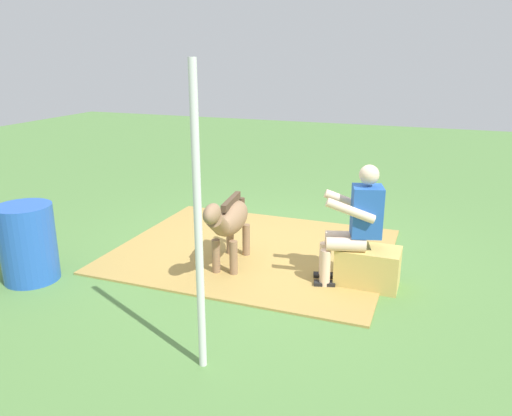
% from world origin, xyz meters
% --- Properties ---
extents(ground_plane, '(24.00, 24.00, 0.00)m').
position_xyz_m(ground_plane, '(0.00, 0.00, 0.00)').
color(ground_plane, '#568442').
extents(hay_patch, '(3.24, 2.69, 0.02)m').
position_xyz_m(hay_patch, '(0.22, -0.07, 0.01)').
color(hay_patch, '#AD8C47').
rests_on(hay_patch, ground).
extents(hay_bale, '(0.65, 0.40, 0.42)m').
position_xyz_m(hay_bale, '(-1.24, 0.40, 0.21)').
color(hay_bale, tan).
rests_on(hay_bale, ground).
extents(person_seated, '(0.71, 0.53, 1.30)m').
position_xyz_m(person_seated, '(-1.08, 0.43, 0.70)').
color(person_seated, beige).
rests_on(person_seated, ground).
extents(pony_standing, '(0.43, 1.34, 0.94)m').
position_xyz_m(pony_standing, '(0.29, 0.50, 0.57)').
color(pony_standing, '#8C6B4C').
rests_on(pony_standing, ground).
extents(water_barrel, '(0.58, 0.58, 0.84)m').
position_xyz_m(water_barrel, '(2.18, 1.53, 0.42)').
color(water_barrel, blue).
rests_on(water_barrel, ground).
extents(tent_pole_left, '(0.06, 0.06, 2.33)m').
position_xyz_m(tent_pole_left, '(-0.25, 2.28, 1.16)').
color(tent_pole_left, silver).
rests_on(tent_pole_left, ground).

